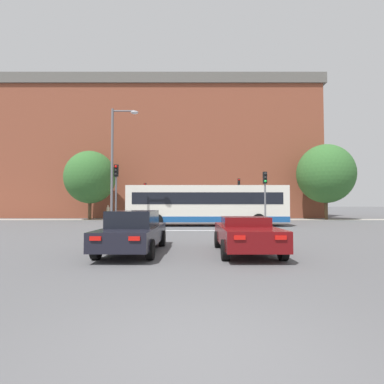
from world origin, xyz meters
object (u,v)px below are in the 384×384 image
(pedestrian_walking_east, at_px, (107,211))
(traffic_light_far_left, at_px, (144,195))
(bus_crossing_lead, at_px, (206,204))
(traffic_light_near_right, at_px, (264,190))
(traffic_light_far_right, at_px, (238,192))
(car_roadster_right, at_px, (245,234))
(pedestrian_waiting, at_px, (132,211))
(pedestrian_walking_west, at_px, (166,210))
(street_lamp_junction, at_px, (115,157))
(car_saloon_left, at_px, (133,231))
(traffic_light_near_left, at_px, (115,186))

(pedestrian_walking_east, bearing_deg, traffic_light_far_left, -120.43)
(bus_crossing_lead, bearing_deg, traffic_light_near_right, 45.94)
(traffic_light_far_left, bearing_deg, bus_crossing_lead, -55.34)
(traffic_light_far_left, height_order, traffic_light_far_right, traffic_light_far_right)
(car_roadster_right, relative_size, pedestrian_waiting, 2.73)
(pedestrian_walking_west, bearing_deg, street_lamp_junction, -136.83)
(pedestrian_walking_east, relative_size, pedestrian_walking_west, 0.89)
(traffic_light_far_right, relative_size, pedestrian_waiting, 2.79)
(traffic_light_far_left, height_order, traffic_light_near_right, traffic_light_far_left)
(car_saloon_left, relative_size, traffic_light_far_right, 1.09)
(traffic_light_near_right, relative_size, pedestrian_walking_west, 2.15)
(pedestrian_walking_east, bearing_deg, pedestrian_walking_west, -111.67)
(car_saloon_left, xyz_separation_m, pedestrian_walking_east, (-7.13, 22.05, 0.19))
(traffic_light_far_left, relative_size, traffic_light_far_right, 0.89)
(bus_crossing_lead, distance_m, traffic_light_near_left, 7.47)
(traffic_light_far_left, xyz_separation_m, traffic_light_near_right, (10.14, -12.86, -0.09))
(traffic_light_far_right, xyz_separation_m, pedestrian_waiting, (-11.77, 0.64, -2.09))
(traffic_light_near_right, distance_m, traffic_light_far_right, 12.87)
(pedestrian_walking_west, bearing_deg, traffic_light_near_left, -137.02)
(car_saloon_left, relative_size, traffic_light_near_left, 1.14)
(street_lamp_junction, relative_size, pedestrian_walking_west, 4.44)
(traffic_light_far_right, distance_m, pedestrian_waiting, 11.98)
(traffic_light_far_left, height_order, street_lamp_junction, street_lamp_junction)
(car_roadster_right, xyz_separation_m, traffic_light_near_right, (3.05, 9.60, 1.98))
(car_roadster_right, height_order, pedestrian_walking_east, pedestrian_walking_east)
(traffic_light_far_right, distance_m, street_lamp_junction, 16.89)
(traffic_light_near_left, xyz_separation_m, traffic_light_far_right, (10.26, 13.15, 0.12))
(traffic_light_near_left, height_order, street_lamp_junction, street_lamp_junction)
(bus_crossing_lead, relative_size, traffic_light_near_right, 3.18)
(street_lamp_junction, bearing_deg, traffic_light_near_left, 97.92)
(car_roadster_right, bearing_deg, bus_crossing_lead, 93.19)
(car_saloon_left, height_order, traffic_light_far_right, traffic_light_far_right)
(pedestrian_waiting, bearing_deg, pedestrian_walking_west, -134.77)
(car_saloon_left, height_order, car_roadster_right, car_saloon_left)
(pedestrian_waiting, xyz_separation_m, pedestrian_walking_east, (-2.64, -0.82, -0.01))
(car_saloon_left, xyz_separation_m, traffic_light_near_left, (-2.97, 9.08, 2.17))
(traffic_light_near_left, xyz_separation_m, pedestrian_walking_west, (2.25, 14.25, -1.84))
(car_saloon_left, distance_m, pedestrian_walking_west, 23.35)
(car_roadster_right, relative_size, traffic_light_far_left, 1.10)
(traffic_light_near_left, height_order, pedestrian_waiting, traffic_light_near_left)
(traffic_light_near_left, bearing_deg, bus_crossing_lead, 32.24)
(traffic_light_far_left, bearing_deg, traffic_light_near_right, -51.75)
(pedestrian_walking_west, bearing_deg, traffic_light_far_left, 166.73)
(street_lamp_junction, bearing_deg, pedestrian_walking_east, 107.65)
(car_saloon_left, bearing_deg, traffic_light_far_right, 73.05)
(traffic_light_near_left, relative_size, pedestrian_walking_west, 2.39)
(car_roadster_right, relative_size, bus_crossing_lead, 0.36)
(pedestrian_waiting, bearing_deg, car_roadster_right, 148.35)
(car_saloon_left, height_order, street_lamp_junction, street_lamp_junction)
(bus_crossing_lead, relative_size, traffic_light_far_left, 3.07)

